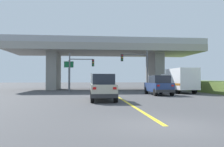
{
  "coord_description": "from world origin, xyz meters",
  "views": [
    {
      "loc": [
        -2.66,
        -7.7,
        1.64
      ],
      "look_at": [
        0.45,
        23.12,
        2.42
      ],
      "focal_mm": 36.47,
      "sensor_mm": 36.0,
      "label": 1
    }
  ],
  "objects_px": {
    "suv_lead": "(103,87)",
    "highway_sign": "(69,69)",
    "suv_crossing": "(159,85)",
    "traffic_signal_nearside": "(138,64)",
    "box_truck": "(179,80)",
    "traffic_signal_farside": "(79,67)",
    "sedan_oncoming": "(98,82)",
    "semi_truck_distant": "(95,79)"
  },
  "relations": [
    {
      "from": "suv_lead",
      "to": "highway_sign",
      "type": "height_order",
      "value": "highway_sign"
    },
    {
      "from": "suv_lead",
      "to": "suv_crossing",
      "type": "bearing_deg",
      "value": 42.65
    },
    {
      "from": "suv_lead",
      "to": "traffic_signal_nearside",
      "type": "height_order",
      "value": "traffic_signal_nearside"
    },
    {
      "from": "box_truck",
      "to": "traffic_signal_farside",
      "type": "relative_size",
      "value": 1.32
    },
    {
      "from": "sedan_oncoming",
      "to": "traffic_signal_farside",
      "type": "height_order",
      "value": "traffic_signal_farside"
    },
    {
      "from": "suv_lead",
      "to": "sedan_oncoming",
      "type": "height_order",
      "value": "same"
    },
    {
      "from": "suv_crossing",
      "to": "sedan_oncoming",
      "type": "relative_size",
      "value": 0.94
    },
    {
      "from": "box_truck",
      "to": "suv_lead",
      "type": "bearing_deg",
      "value": -136.89
    },
    {
      "from": "sedan_oncoming",
      "to": "traffic_signal_farside",
      "type": "distance_m",
      "value": 14.9
    },
    {
      "from": "suv_lead",
      "to": "box_truck",
      "type": "height_order",
      "value": "box_truck"
    },
    {
      "from": "traffic_signal_farside",
      "to": "highway_sign",
      "type": "height_order",
      "value": "traffic_signal_farside"
    },
    {
      "from": "sedan_oncoming",
      "to": "semi_truck_distant",
      "type": "xyz_separation_m",
      "value": [
        -0.24,
        17.84,
        0.62
      ]
    },
    {
      "from": "box_truck",
      "to": "semi_truck_distant",
      "type": "distance_m",
      "value": 37.3
    },
    {
      "from": "box_truck",
      "to": "traffic_signal_farside",
      "type": "bearing_deg",
      "value": 162.69
    },
    {
      "from": "suv_crossing",
      "to": "traffic_signal_farside",
      "type": "distance_m",
      "value": 11.61
    },
    {
      "from": "suv_lead",
      "to": "suv_crossing",
      "type": "relative_size",
      "value": 1.06
    },
    {
      "from": "suv_lead",
      "to": "suv_crossing",
      "type": "height_order",
      "value": "same"
    },
    {
      "from": "suv_lead",
      "to": "highway_sign",
      "type": "bearing_deg",
      "value": 103.82
    },
    {
      "from": "traffic_signal_nearside",
      "to": "traffic_signal_farside",
      "type": "xyz_separation_m",
      "value": [
        -8.06,
        0.26,
        -0.44
      ]
    },
    {
      "from": "suv_crossing",
      "to": "box_truck",
      "type": "bearing_deg",
      "value": 43.31
    },
    {
      "from": "suv_crossing",
      "to": "box_truck",
      "type": "relative_size",
      "value": 0.67
    },
    {
      "from": "suv_crossing",
      "to": "sedan_oncoming",
      "type": "xyz_separation_m",
      "value": [
        -5.49,
        21.79,
        0.0
      ]
    },
    {
      "from": "suv_crossing",
      "to": "semi_truck_distant",
      "type": "bearing_deg",
      "value": 97.66
    },
    {
      "from": "sedan_oncoming",
      "to": "suv_crossing",
      "type": "bearing_deg",
      "value": -75.86
    },
    {
      "from": "sedan_oncoming",
      "to": "semi_truck_distant",
      "type": "relative_size",
      "value": 0.71
    },
    {
      "from": "box_truck",
      "to": "semi_truck_distant",
      "type": "relative_size",
      "value": 0.99
    },
    {
      "from": "suv_lead",
      "to": "highway_sign",
      "type": "xyz_separation_m",
      "value": [
        -4.03,
        16.37,
        2.2
      ]
    },
    {
      "from": "semi_truck_distant",
      "to": "highway_sign",
      "type": "bearing_deg",
      "value": -98.85
    },
    {
      "from": "suv_crossing",
      "to": "traffic_signal_nearside",
      "type": "bearing_deg",
      "value": 94.37
    },
    {
      "from": "suv_lead",
      "to": "box_truck",
      "type": "xyz_separation_m",
      "value": [
        9.91,
        9.28,
        0.53
      ]
    },
    {
      "from": "traffic_signal_nearside",
      "to": "semi_truck_distant",
      "type": "bearing_deg",
      "value": 98.94
    },
    {
      "from": "suv_lead",
      "to": "sedan_oncoming",
      "type": "bearing_deg",
      "value": 88.48
    },
    {
      "from": "box_truck",
      "to": "sedan_oncoming",
      "type": "bearing_deg",
      "value": 116.72
    },
    {
      "from": "suv_crossing",
      "to": "traffic_signal_nearside",
      "type": "relative_size",
      "value": 0.8
    },
    {
      "from": "traffic_signal_farside",
      "to": "semi_truck_distant",
      "type": "relative_size",
      "value": 0.75
    },
    {
      "from": "sedan_oncoming",
      "to": "semi_truck_distant",
      "type": "bearing_deg",
      "value": 90.76
    },
    {
      "from": "highway_sign",
      "to": "suv_crossing",
      "type": "bearing_deg",
      "value": -46.08
    },
    {
      "from": "semi_truck_distant",
      "to": "sedan_oncoming",
      "type": "bearing_deg",
      "value": -89.24
    },
    {
      "from": "traffic_signal_nearside",
      "to": "traffic_signal_farside",
      "type": "height_order",
      "value": "traffic_signal_nearside"
    },
    {
      "from": "box_truck",
      "to": "suv_crossing",
      "type": "bearing_deg",
      "value": -136.13
    },
    {
      "from": "semi_truck_distant",
      "to": "traffic_signal_farside",
      "type": "bearing_deg",
      "value": -95.22
    },
    {
      "from": "box_truck",
      "to": "traffic_signal_nearside",
      "type": "distance_m",
      "value": 5.99
    }
  ]
}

